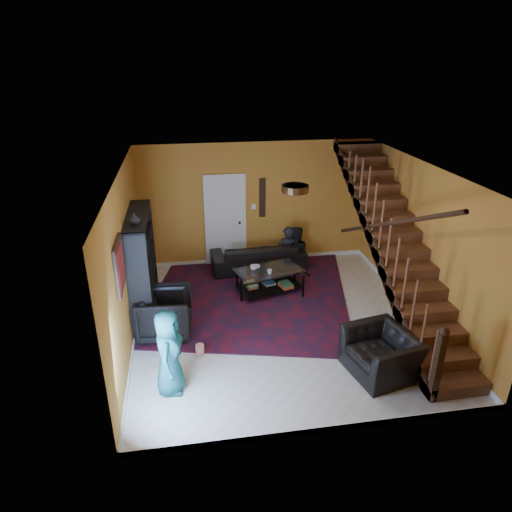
{
  "coord_description": "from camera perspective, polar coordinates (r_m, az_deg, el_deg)",
  "views": [
    {
      "loc": [
        -1.6,
        -7.04,
        4.52
      ],
      "look_at": [
        -0.38,
        0.4,
        1.17
      ],
      "focal_mm": 32.0,
      "sensor_mm": 36.0,
      "label": 1
    }
  ],
  "objects": [
    {
      "name": "floor",
      "position": [
        8.52,
        2.97,
        -8.14
      ],
      "size": [
        5.5,
        5.5,
        0.0
      ],
      "primitive_type": "plane",
      "color": "beige",
      "rests_on": "ground"
    },
    {
      "name": "room",
      "position": [
        9.49,
        -6.63,
        -4.31
      ],
      "size": [
        5.5,
        5.5,
        5.5
      ],
      "color": "#C76E2C",
      "rests_on": "ground"
    },
    {
      "name": "staircase",
      "position": [
        8.55,
        17.22,
        1.41
      ],
      "size": [
        0.95,
        5.02,
        3.18
      ],
      "color": "brown",
      "rests_on": "floor"
    },
    {
      "name": "bookshelf",
      "position": [
        8.47,
        -13.91,
        -1.64
      ],
      "size": [
        0.35,
        1.8,
        2.0
      ],
      "color": "black",
      "rests_on": "floor"
    },
    {
      "name": "door",
      "position": [
        10.41,
        -3.84,
        4.28
      ],
      "size": [
        0.82,
        0.05,
        2.05
      ],
      "primitive_type": "cube",
      "color": "silver",
      "rests_on": "floor"
    },
    {
      "name": "framed_picture",
      "position": [
        6.81,
        -16.69,
        -1.15
      ],
      "size": [
        0.04,
        0.74,
        0.74
      ],
      "primitive_type": "cube",
      "color": "maroon",
      "rests_on": "room"
    },
    {
      "name": "wall_hanging",
      "position": [
        10.36,
        0.8,
        7.29
      ],
      "size": [
        0.14,
        0.03,
        0.9
      ],
      "primitive_type": "cube",
      "color": "black",
      "rests_on": "room"
    },
    {
      "name": "ceiling_fixture",
      "position": [
        6.68,
        4.91,
        8.41
      ],
      "size": [
        0.4,
        0.4,
        0.1
      ],
      "primitive_type": "cylinder",
      "color": "#3F2814",
      "rests_on": "room"
    },
    {
      "name": "rug",
      "position": [
        9.51,
        -0.73,
        -4.36
      ],
      "size": [
        4.77,
        5.18,
        0.02
      ],
      "primitive_type": "cube",
      "rotation": [
        0.0,
        0.0,
        -0.23
      ],
      "color": "#4B0D19",
      "rests_on": "floor"
    },
    {
      "name": "sofa",
      "position": [
        10.37,
        0.31,
        -0.02
      ],
      "size": [
        2.15,
        0.93,
        0.62
      ],
      "primitive_type": "imported",
      "rotation": [
        0.0,
        0.0,
        3.19
      ],
      "color": "black",
      "rests_on": "floor"
    },
    {
      "name": "armchair_left",
      "position": [
        8.1,
        -11.3,
        -7.04
      ],
      "size": [
        0.97,
        0.95,
        0.82
      ],
      "primitive_type": "imported",
      "rotation": [
        0.0,
        0.0,
        1.49
      ],
      "color": "black",
      "rests_on": "floor"
    },
    {
      "name": "armchair_right",
      "position": [
        7.37,
        15.37,
        -11.63
      ],
      "size": [
        1.11,
        1.21,
        0.67
      ],
      "primitive_type": "imported",
      "rotation": [
        0.0,
        0.0,
        -1.35
      ],
      "color": "black",
      "rests_on": "floor"
    },
    {
      "name": "person_adult_a",
      "position": [
        10.56,
        3.93,
        0.09
      ],
      "size": [
        0.55,
        0.39,
        1.42
      ],
      "primitive_type": "imported",
      "rotation": [
        0.0,
        0.0,
        3.24
      ],
      "color": "black",
      "rests_on": "sofa"
    },
    {
      "name": "person_adult_b",
      "position": [
        10.6,
        4.84,
        0.11
      ],
      "size": [
        0.7,
        0.56,
        1.4
      ],
      "primitive_type": "imported",
      "rotation": [
        0.0,
        0.0,
        3.1
      ],
      "color": "black",
      "rests_on": "sofa"
    },
    {
      "name": "person_child",
      "position": [
        6.7,
        -10.84,
        -11.74
      ],
      "size": [
        0.53,
        0.71,
        1.32
      ],
      "primitive_type": "imported",
      "rotation": [
        0.0,
        0.0,
        1.39
      ],
      "color": "#165556",
      "rests_on": "armchair_left"
    },
    {
      "name": "coffee_table",
      "position": [
        9.36,
        1.66,
        -2.9
      ],
      "size": [
        1.48,
        1.11,
        0.5
      ],
      "rotation": [
        0.0,
        0.0,
        0.29
      ],
      "color": "black",
      "rests_on": "floor"
    },
    {
      "name": "cup_a",
      "position": [
        9.25,
        -0.34,
        -1.45
      ],
      "size": [
        0.17,
        0.17,
        0.1
      ],
      "primitive_type": "imported",
      "rotation": [
        0.0,
        0.0,
        -0.41
      ],
      "color": "#999999",
      "rests_on": "coffee_table"
    },
    {
      "name": "cup_b",
      "position": [
        9.09,
        1.71,
        -1.98
      ],
      "size": [
        0.13,
        0.13,
        0.09
      ],
      "primitive_type": "imported",
      "rotation": [
        0.0,
        0.0,
        -0.33
      ],
      "color": "#999999",
      "rests_on": "coffee_table"
    },
    {
      "name": "bowl",
      "position": [
        9.34,
        -0.11,
        -1.38
      ],
      "size": [
        0.22,
        0.22,
        0.05
      ],
      "primitive_type": "imported",
      "rotation": [
        0.0,
        0.0,
        -0.1
      ],
      "color": "#999999",
      "rests_on": "coffee_table"
    },
    {
      "name": "vase",
      "position": [
        7.58,
        -14.97,
        4.47
      ],
      "size": [
        0.18,
        0.18,
        0.19
      ],
      "primitive_type": "imported",
      "color": "#999999",
      "rests_on": "bookshelf"
    },
    {
      "name": "popcorn_bucket",
      "position": [
        7.66,
        -7.03,
        -11.48
      ],
      "size": [
        0.15,
        0.15,
        0.16
      ],
      "primitive_type": "cylinder",
      "rotation": [
        0.0,
        0.0,
        0.09
      ],
      "color": "red",
      "rests_on": "rug"
    }
  ]
}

